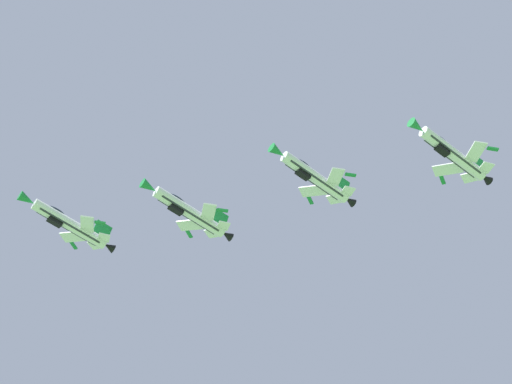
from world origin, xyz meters
The scene contains 4 objects.
fighter_jet_left_wing centered at (11.03, 68.49, 95.97)m, with size 15.93×9.88×4.99m.
fighter_jet_right_wing centered at (25.58, 58.21, 96.32)m, with size 15.93×9.88×4.99m.
fighter_jet_left_outer centered at (39.93, 46.10, 100.05)m, with size 15.93×9.88×4.99m.
fighter_jet_right_outer centered at (54.40, 32.36, 98.50)m, with size 15.93×10.11×4.73m.
Camera 1 is at (1.60, -5.43, 1.57)m, focal length 55.92 mm.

